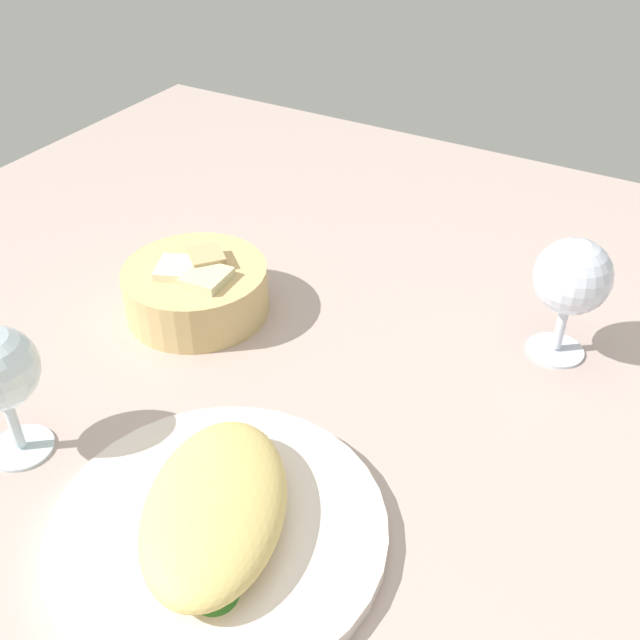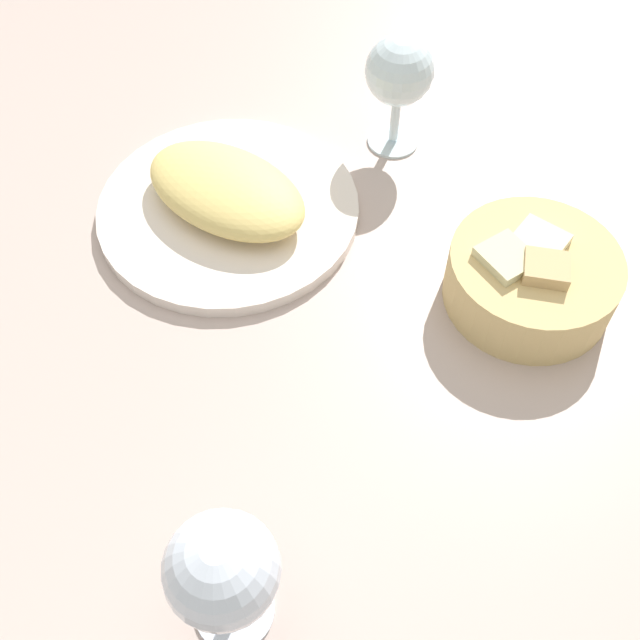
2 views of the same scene
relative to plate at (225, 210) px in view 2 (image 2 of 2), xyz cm
name	(u,v)px [view 2 (image 2 of 2)]	position (x,y,z in cm)	size (l,w,h in cm)	color
ground_plane	(286,303)	(12.77, 0.38, -1.70)	(140.00, 140.00, 2.00)	#B8A299
plate	(225,210)	(0.00, 0.00, 0.00)	(27.32, 27.32, 1.40)	white
omelette	(223,191)	(0.00, 0.00, 2.83)	(18.45, 11.11, 4.27)	#E6C770
lettuce_garnish	(176,182)	(-5.19, -3.20, 1.24)	(3.62, 3.62, 1.09)	#3A8A31
bread_basket	(530,277)	(24.01, 20.60, 2.37)	(16.03, 16.03, 7.04)	tan
wine_glass_near	(222,572)	(37.02, -16.59, 8.33)	(7.76, 7.76, 13.37)	silver
wine_glass_far	(399,75)	(-1.14, 21.55, 8.36)	(7.35, 7.35, 13.25)	silver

